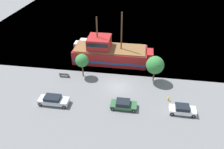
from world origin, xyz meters
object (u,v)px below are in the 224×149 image
(parked_car_curb_rear, at_px, (123,104))
(fire_hydrant, at_px, (168,99))
(parked_car_curb_front, at_px, (54,100))
(parked_car_curb_mid, at_px, (182,110))
(bench_promenade_east, at_px, (64,75))
(pirate_ship, at_px, (109,53))
(moored_boat_dockside, at_px, (87,44))

(parked_car_curb_rear, relative_size, fire_hydrant, 5.42)
(parked_car_curb_front, bearing_deg, parked_car_curb_rear, 3.56)
(parked_car_curb_mid, height_order, bench_promenade_east, parked_car_curb_mid)
(pirate_ship, height_order, parked_car_curb_rear, pirate_ship)
(parked_car_curb_rear, relative_size, bench_promenade_east, 2.26)
(parked_car_curb_mid, xyz_separation_m, bench_promenade_east, (-21.25, 6.92, -0.27))
(moored_boat_dockside, bearing_deg, bench_promenade_east, -94.79)
(moored_boat_dockside, bearing_deg, fire_hydrant, -44.21)
(parked_car_curb_rear, xyz_separation_m, bench_promenade_east, (-12.16, 7.02, -0.22))
(bench_promenade_east, bearing_deg, moored_boat_dockside, 85.21)
(parked_car_curb_front, distance_m, fire_hydrant, 18.84)
(pirate_ship, relative_size, parked_car_curb_front, 3.38)
(parked_car_curb_rear, xyz_separation_m, fire_hydrant, (7.20, 2.79, -0.25))
(pirate_ship, distance_m, moored_boat_dockside, 9.05)
(parked_car_curb_front, bearing_deg, fire_hydrant, 10.70)
(moored_boat_dockside, relative_size, bench_promenade_east, 3.34)
(parked_car_curb_mid, xyz_separation_m, fire_hydrant, (-1.89, 2.70, -0.30))
(parked_car_curb_front, xyz_separation_m, parked_car_curb_mid, (20.40, 0.80, -0.03))
(fire_hydrant, bearing_deg, moored_boat_dockside, 135.79)
(pirate_ship, height_order, bench_promenade_east, pirate_ship)
(pirate_ship, distance_m, fire_hydrant, 16.57)
(parked_car_curb_mid, xyz_separation_m, parked_car_curb_rear, (-9.09, -0.10, -0.05))
(parked_car_curb_mid, relative_size, bench_promenade_east, 2.19)
(pirate_ship, xyz_separation_m, parked_car_curb_front, (-6.79, -15.10, -1.24))
(moored_boat_dockside, height_order, parked_car_curb_rear, moored_boat_dockside)
(moored_boat_dockside, xyz_separation_m, parked_car_curb_rear, (11.03, -20.53, 0.02))
(pirate_ship, distance_m, parked_car_curb_front, 16.60)
(pirate_ship, relative_size, moored_boat_dockside, 2.70)
(pirate_ship, bearing_deg, moored_boat_dockside, 136.71)
(pirate_ship, relative_size, bench_promenade_east, 9.02)
(pirate_ship, bearing_deg, bench_promenade_east, -136.03)
(parked_car_curb_front, relative_size, fire_hydrant, 6.42)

